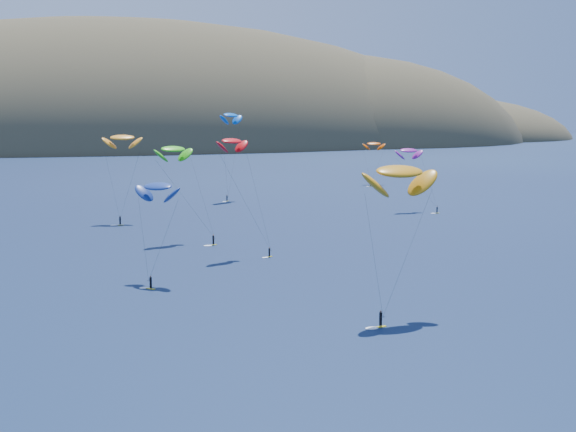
# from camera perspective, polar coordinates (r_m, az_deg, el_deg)

# --- Properties ---
(island) EXTENTS (730.00, 300.00, 210.00)m
(island) POSITION_cam_1_polar(r_m,az_deg,el_deg) (619.87, -9.69, 4.08)
(island) COLOR #3D3526
(island) RESTS_ON ground
(kitesurfer_1) EXTENTS (9.55, 11.01, 22.76)m
(kitesurfer_1) POSITION_cam_1_polar(r_m,az_deg,el_deg) (198.31, -11.71, 5.47)
(kitesurfer_1) COLOR gold
(kitesurfer_1) RESTS_ON ground
(kitesurfer_2) EXTENTS (11.93, 9.79, 22.14)m
(kitesurfer_2) POSITION_cam_1_polar(r_m,az_deg,el_deg) (106.69, 7.94, 3.15)
(kitesurfer_2) COLOR gold
(kitesurfer_2) RESTS_ON ground
(kitesurfer_3) EXTENTS (11.73, 12.41, 21.37)m
(kitesurfer_3) POSITION_cam_1_polar(r_m,az_deg,el_deg) (166.45, -8.16, 4.72)
(kitesurfer_3) COLOR gold
(kitesurfer_3) RESTS_ON ground
(kitesurfer_4) EXTENTS (9.83, 10.76, 27.74)m
(kitesurfer_4) POSITION_cam_1_polar(r_m,az_deg,el_deg) (241.61, -4.09, 7.16)
(kitesurfer_4) COLOR gold
(kitesurfer_4) RESTS_ON ground
(kitesurfer_6) EXTENTS (8.97, 10.77, 18.27)m
(kitesurfer_6) POSITION_cam_1_polar(r_m,az_deg,el_deg) (216.87, 8.59, 4.63)
(kitesurfer_6) COLOR gold
(kitesurfer_6) RESTS_ON ground
(kitesurfer_9) EXTENTS (10.15, 8.75, 23.24)m
(kitesurfer_9) POSITION_cam_1_polar(r_m,az_deg,el_deg) (149.33, -4.01, 5.32)
(kitesurfer_9) COLOR gold
(kitesurfer_9) RESTS_ON ground
(kitesurfer_10) EXTENTS (8.20, 11.79, 17.30)m
(kitesurfer_10) POSITION_cam_1_polar(r_m,az_deg,el_deg) (128.77, -9.25, 2.07)
(kitesurfer_10) COLOR gold
(kitesurfer_10) RESTS_ON ground
(kitesurfer_11) EXTENTS (10.18, 12.25, 16.64)m
(kitesurfer_11) POSITION_cam_1_polar(r_m,az_deg,el_deg) (291.69, 6.13, 5.13)
(kitesurfer_11) COLOR gold
(kitesurfer_11) RESTS_ON ground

